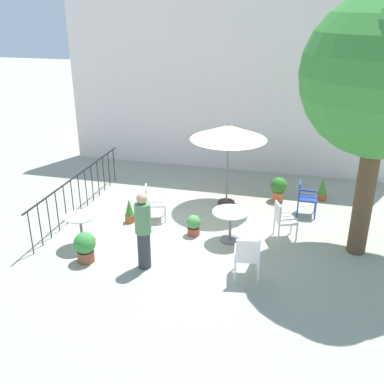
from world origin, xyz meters
TOP-DOWN VIEW (x-y plane):
  - ground_plane at (0.00, 0.00)m, footprint 60.00×60.00m
  - villa_facade at (0.00, 4.23)m, footprint 10.27×0.30m
  - terrace_railing at (-3.00, 0.00)m, footprint 0.03×4.68m
  - patio_umbrella_0 at (0.51, 1.37)m, footprint 1.93×1.93m
  - cafe_table_0 at (-2.15, -1.57)m, footprint 0.67×0.67m
  - cafe_table_1 at (0.94, -0.54)m, footprint 0.81×0.81m
  - patio_chair_0 at (-1.09, 0.04)m, footprint 0.60×0.56m
  - patio_chair_1 at (2.49, 1.24)m, footprint 0.46×0.44m
  - patio_chair_2 at (2.05, -0.15)m, footprint 0.57×0.55m
  - patio_chair_3 at (1.50, -1.96)m, footprint 0.55×0.57m
  - potted_plant_0 at (2.96, 2.31)m, footprint 0.25×0.25m
  - potted_plant_1 at (0.08, -0.48)m, footprint 0.33×0.33m
  - potted_plant_2 at (-1.78, -2.14)m, footprint 0.45×0.45m
  - potted_plant_3 at (-1.58, -0.23)m, footprint 0.23×0.23m
  - potted_plant_4 at (1.82, 1.97)m, footprint 0.44×0.44m
  - standing_person at (-0.54, -2.04)m, footprint 0.32×0.32m

SIDE VIEW (x-z plane):
  - ground_plane at x=0.00m, z-range 0.00..0.00m
  - potted_plant_1 at x=0.08m, z-range 0.01..0.50m
  - potted_plant_3 at x=-1.58m, z-range -0.01..0.59m
  - potted_plant_0 at x=2.96m, z-range -0.02..0.61m
  - potted_plant_2 at x=-1.78m, z-range 0.03..0.68m
  - potted_plant_4 at x=1.82m, z-range 0.04..0.69m
  - patio_chair_2 at x=2.05m, z-range 0.07..0.93m
  - patio_chair_0 at x=-1.09m, z-range 0.06..0.94m
  - cafe_table_1 at x=0.94m, z-range 0.14..0.86m
  - cafe_table_0 at x=-2.15m, z-range 0.14..0.86m
  - patio_chair_1 at x=2.49m, z-range 0.07..0.95m
  - patio_chair_3 at x=1.50m, z-range 0.07..0.99m
  - terrace_railing at x=-3.00m, z-range 0.17..1.19m
  - standing_person at x=-0.54m, z-range 0.02..1.64m
  - patio_umbrella_0 at x=0.51m, z-range 0.84..3.04m
  - villa_facade at x=0.00m, z-range 0.00..5.38m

